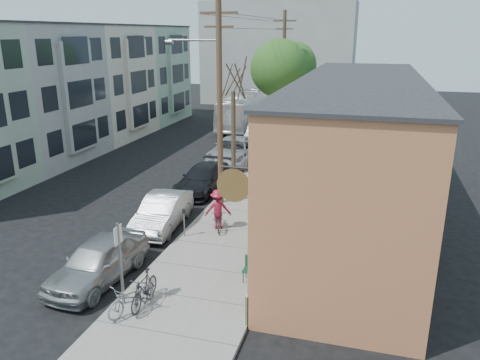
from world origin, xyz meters
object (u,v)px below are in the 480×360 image
(patron_grey, at_px, (268,231))
(car_0, at_px, (98,261))
(parked_bike_b, at_px, (131,297))
(bus, at_px, (244,110))
(patio_chair_b, at_px, (250,270))
(car_3, at_px, (234,151))
(patron_green, at_px, (263,247))
(tree_leafy_mid, at_px, (279,68))
(car_1, at_px, (162,212))
(parked_bike_a, at_px, (144,289))
(utility_pole_near, at_px, (218,100))
(parking_meter_near, at_px, (184,218))
(car_4, at_px, (257,134))
(tree_bare, at_px, (234,145))
(sign_post, at_px, (120,256))
(parking_meter_far, at_px, (245,160))
(tree_leafy_far, at_px, (293,66))
(car_2, at_px, (203,179))
(patio_chair_a, at_px, (263,260))
(cyclist, at_px, (218,209))

(patron_grey, height_order, car_0, patron_grey)
(parked_bike_b, bearing_deg, bus, 117.77)
(patio_chair_b, height_order, car_3, car_3)
(patron_green, relative_size, car_0, 0.43)
(tree_leafy_mid, bearing_deg, car_1, -96.98)
(parked_bike_a, bearing_deg, utility_pole_near, 92.39)
(parking_meter_near, xyz_separation_m, car_4, (-1.45, 18.90, -0.28))
(tree_leafy_mid, bearing_deg, tree_bare, -90.00)
(sign_post, height_order, utility_pole_near, utility_pole_near)
(parking_meter_far, distance_m, tree_leafy_far, 14.17)
(parking_meter_near, relative_size, tree_leafy_far, 0.16)
(car_4, xyz_separation_m, bus, (-2.78, 6.33, 0.86))
(car_4, bearing_deg, patron_green, -80.66)
(tree_leafy_far, xyz_separation_m, patron_grey, (3.23, -23.84, -4.71))
(parked_bike_a, distance_m, parked_bike_b, 0.48)
(utility_pole_near, relative_size, patron_green, 5.06)
(car_2, distance_m, bus, 19.15)
(sign_post, height_order, bus, bus)
(patio_chair_a, height_order, car_4, car_4)
(utility_pole_near, distance_m, parked_bike_b, 11.21)
(parking_meter_far, distance_m, utility_pole_near, 7.01)
(cyclist, bearing_deg, tree_bare, -100.88)
(utility_pole_near, bearing_deg, patron_grey, -54.44)
(patio_chair_a, height_order, car_2, car_2)
(car_3, bearing_deg, car_0, -92.97)
(sign_post, distance_m, parking_meter_near, 5.47)
(tree_leafy_far, distance_m, bus, 6.71)
(patron_grey, bearing_deg, patio_chair_a, -3.62)
(car_0, bearing_deg, car_1, 92.34)
(patron_green, distance_m, car_0, 5.88)
(parking_meter_far, distance_m, parked_bike_a, 15.17)
(tree_leafy_mid, distance_m, parked_bike_b, 23.61)
(patio_chair_a, relative_size, parked_bike_a, 0.47)
(patron_green, xyz_separation_m, car_3, (-5.40, 14.50, -0.29))
(car_0, bearing_deg, parking_meter_near, 72.69)
(parking_meter_near, height_order, patron_grey, patron_grey)
(tree_bare, height_order, bus, tree_bare)
(patron_green, bearing_deg, cyclist, -132.44)
(parking_meter_far, relative_size, bus, 0.11)
(tree_leafy_far, xyz_separation_m, parked_bike_a, (0.24, -28.46, -5.10))
(patio_chair_b, bearing_deg, utility_pole_near, 117.12)
(tree_leafy_far, height_order, car_4, tree_leafy_far)
(parked_bike_b, distance_m, car_0, 2.69)
(patio_chair_a, bearing_deg, tree_bare, 125.92)
(patio_chair_a, bearing_deg, car_2, 134.77)
(parked_bike_a, xyz_separation_m, car_3, (-2.24, 17.60, 0.14))
(parking_meter_far, bearing_deg, car_2, -112.06)
(tree_leafy_mid, distance_m, patron_green, 20.35)
(parking_meter_near, bearing_deg, car_0, -111.30)
(tree_leafy_far, xyz_separation_m, patron_green, (3.40, -25.35, -4.67))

